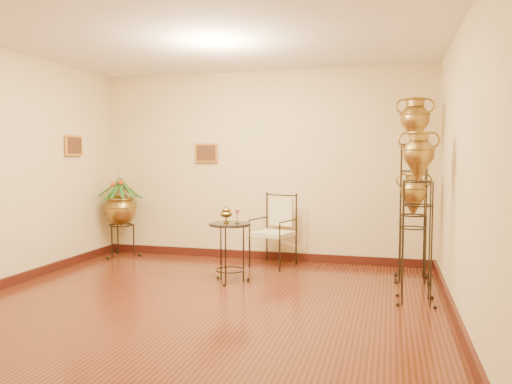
% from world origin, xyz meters
% --- Properties ---
extents(ground, '(5.00, 5.00, 0.00)m').
position_xyz_m(ground, '(0.00, 0.00, 0.00)').
color(ground, maroon).
rests_on(ground, ground).
extents(room_shell, '(5.02, 5.02, 2.81)m').
position_xyz_m(room_shell, '(-0.01, 0.01, 1.73)').
color(room_shell, beige).
rests_on(room_shell, ground).
extents(amphora_tall, '(0.59, 0.59, 2.29)m').
position_xyz_m(amphora_tall, '(2.15, 1.80, 1.17)').
color(amphora_tall, black).
rests_on(amphora_tall, ground).
extents(amphora_mid, '(0.47, 0.47, 1.82)m').
position_xyz_m(amphora_mid, '(2.15, 0.73, 0.92)').
color(amphora_mid, black).
rests_on(amphora_mid, ground).
extents(amphora_short, '(0.47, 0.47, 1.37)m').
position_xyz_m(amphora_short, '(2.15, 1.69, 0.68)').
color(amphora_short, black).
rests_on(amphora_short, ground).
extents(planter_urn, '(0.86, 0.86, 1.41)m').
position_xyz_m(planter_urn, '(-2.15, 2.15, 0.79)').
color(planter_urn, black).
rests_on(planter_urn, ground).
extents(armchair, '(0.70, 0.68, 1.01)m').
position_xyz_m(armchair, '(0.29, 2.05, 0.51)').
color(armchair, black).
rests_on(armchair, ground).
extents(side_table, '(0.56, 0.56, 0.92)m').
position_xyz_m(side_table, '(-0.02, 1.06, 0.38)').
color(side_table, black).
rests_on(side_table, ground).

